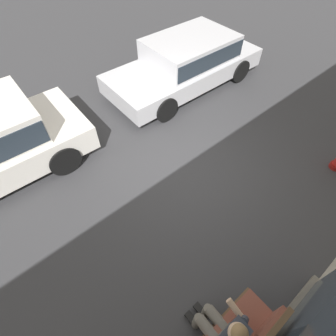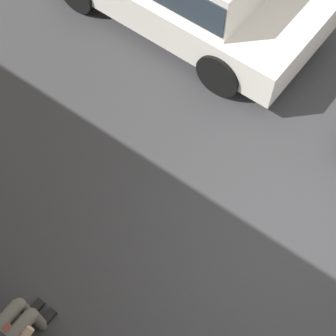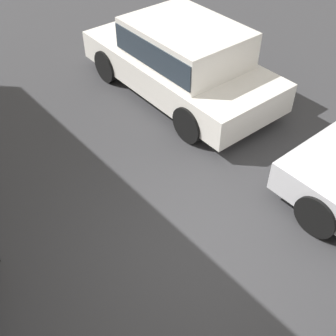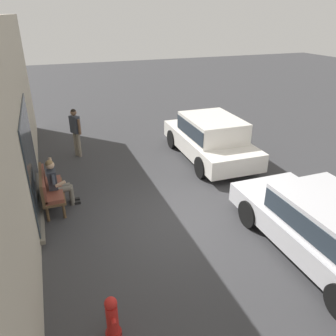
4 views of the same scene
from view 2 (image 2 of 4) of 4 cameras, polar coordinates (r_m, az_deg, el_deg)
ground_plane at (r=6.40m, az=12.43°, el=-8.84°), size 60.00×60.00×0.00m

